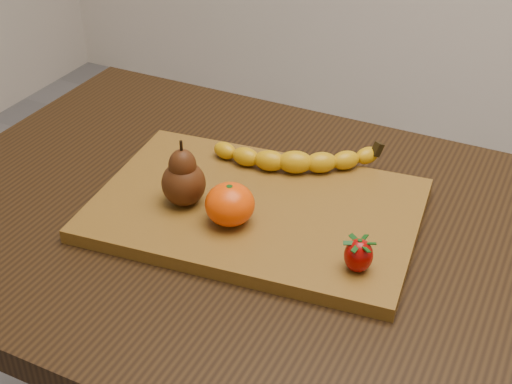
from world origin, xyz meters
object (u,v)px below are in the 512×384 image
at_px(cutting_board, 256,210).
at_px(pear, 183,173).
at_px(mandarin, 230,204).
at_px(table, 253,272).

bearing_deg(cutting_board, pear, -163.00).
bearing_deg(mandarin, pear, 170.09).
distance_m(cutting_board, pear, 0.12).
relative_size(table, mandarin, 14.81).
distance_m(pear, mandarin, 0.08).
bearing_deg(cutting_board, mandarin, -109.23).
height_order(pear, mandarin, pear).
xyz_separation_m(cutting_board, pear, (-0.09, -0.04, 0.06)).
bearing_deg(table, pear, -162.00).
xyz_separation_m(cutting_board, mandarin, (-0.01, -0.05, 0.04)).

